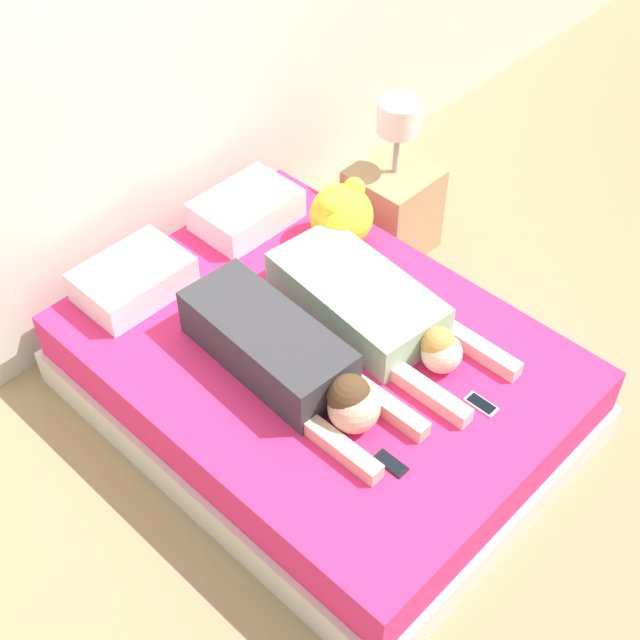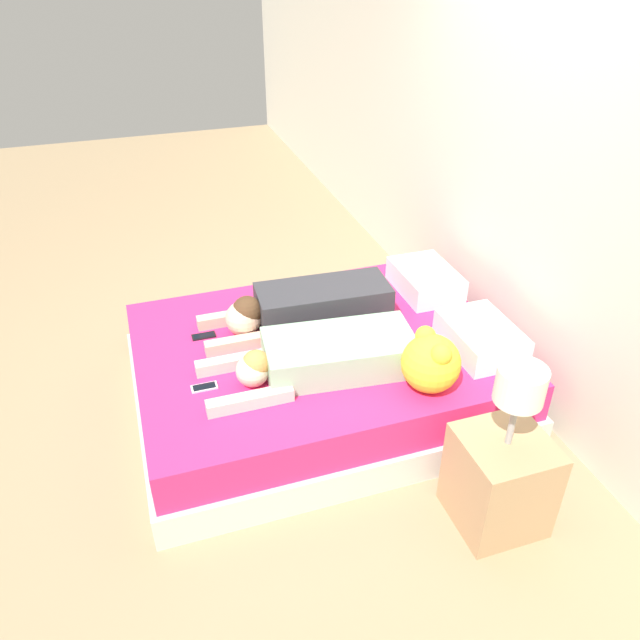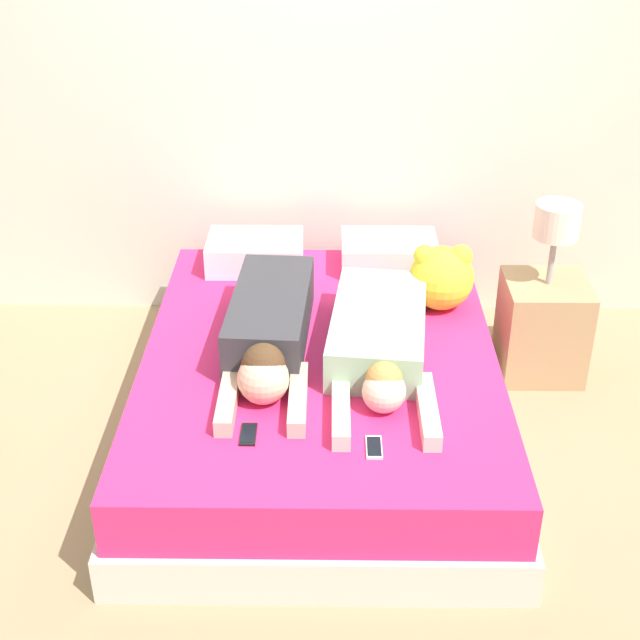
{
  "view_description": "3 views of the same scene",
  "coord_description": "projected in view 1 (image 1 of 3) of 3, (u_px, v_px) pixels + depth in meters",
  "views": [
    {
      "loc": [
        -1.88,
        -1.81,
        3.23
      ],
      "look_at": [
        0.0,
        0.0,
        0.58
      ],
      "focal_mm": 50.0,
      "sensor_mm": 36.0,
      "label": 1
    },
    {
      "loc": [
        2.8,
        -0.93,
        2.49
      ],
      "look_at": [
        0.0,
        0.0,
        0.58
      ],
      "focal_mm": 35.0,
      "sensor_mm": 36.0,
      "label": 2
    },
    {
      "loc": [
        0.04,
        -3.35,
        2.47
      ],
      "look_at": [
        0.0,
        0.0,
        0.58
      ],
      "focal_mm": 50.0,
      "sensor_mm": 36.0,
      "label": 3
    }
  ],
  "objects": [
    {
      "name": "ground_plane",
      "position": [
        320.0,
        408.0,
        4.14
      ],
      "size": [
        12.0,
        12.0,
        0.0
      ],
      "primitive_type": "plane",
      "color": "#9E8460"
    },
    {
      "name": "wall_back",
      "position": [
        115.0,
        62.0,
        3.81
      ],
      "size": [
        12.0,
        0.06,
        2.6
      ],
      "color": "beige",
      "rests_on": "ground_plane"
    },
    {
      "name": "bed",
      "position": [
        320.0,
        378.0,
        3.99
      ],
      "size": [
        1.6,
        2.13,
        0.43
      ],
      "color": "beige",
      "rests_on": "ground_plane"
    },
    {
      "name": "pillow_head_left",
      "position": [
        133.0,
        279.0,
        4.01
      ],
      "size": [
        0.49,
        0.34,
        0.16
      ],
      "color": "white",
      "rests_on": "bed"
    },
    {
      "name": "pillow_head_right",
      "position": [
        246.0,
        210.0,
        4.36
      ],
      "size": [
        0.49,
        0.34,
        0.16
      ],
      "color": "white",
      "rests_on": "bed"
    },
    {
      "name": "person_left",
      "position": [
        287.0,
        358.0,
        3.63
      ],
      "size": [
        0.37,
        1.14,
        0.24
      ],
      "color": "#333338",
      "rests_on": "bed"
    },
    {
      "name": "person_right",
      "position": [
        371.0,
        306.0,
        3.87
      ],
      "size": [
        0.48,
        1.17,
        0.2
      ],
      "color": "#8CBF99",
      "rests_on": "bed"
    },
    {
      "name": "cell_phone_left",
      "position": [
        391.0,
        463.0,
        3.39
      ],
      "size": [
        0.06,
        0.14,
        0.01
      ],
      "color": "black",
      "rests_on": "bed"
    },
    {
      "name": "cell_phone_right",
      "position": [
        481.0,
        404.0,
        3.59
      ],
      "size": [
        0.06,
        0.14,
        0.01
      ],
      "color": "silver",
      "rests_on": "bed"
    },
    {
      "name": "plush_toy",
      "position": [
        341.0,
        214.0,
        4.2
      ],
      "size": [
        0.31,
        0.31,
        0.32
      ],
      "color": "yellow",
      "rests_on": "bed"
    },
    {
      "name": "nightstand",
      "position": [
        392.0,
        202.0,
        4.74
      ],
      "size": [
        0.4,
        0.4,
        0.91
      ],
      "color": "tan",
      "rests_on": "ground_plane"
    }
  ]
}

